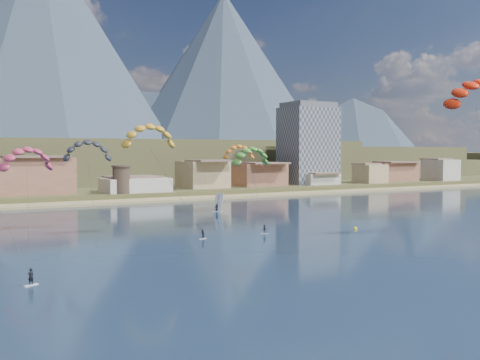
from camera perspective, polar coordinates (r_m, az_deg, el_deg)
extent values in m
plane|color=black|center=(65.22, 14.15, -10.11)|extent=(2400.00, 2400.00, 0.00)
cube|color=tan|center=(158.82, -13.22, -2.30)|extent=(2200.00, 12.00, 0.90)
cube|color=brown|center=(278.92, -11.87, 1.87)|extent=(320.00, 150.00, 15.00)
cube|color=brown|center=(394.20, 21.08, 1.54)|extent=(240.00, 120.00, 8.00)
cone|color=#2C3A4A|center=(913.02, -20.37, 13.37)|extent=(440.00, 440.00, 360.00)
cone|color=#2C3A4A|center=(964.46, -1.70, 10.88)|extent=(380.00, 380.00, 290.00)
cone|color=#2C3A4A|center=(1126.62, 10.92, 8.67)|extent=(340.00, 340.00, 250.00)
cone|color=#2C3A4A|center=(1284.62, 18.18, 7.20)|extent=(320.00, 320.00, 220.00)
cube|color=gray|center=(216.51, 7.17, 3.59)|extent=(20.00, 16.00, 30.00)
cube|color=#59595E|center=(217.27, 7.20, 7.81)|extent=(18.00, 14.40, 2.00)
cylinder|color=#47382D|center=(167.48, -12.37, -0.04)|extent=(5.20, 5.20, 8.00)
cylinder|color=#47382D|center=(167.31, -12.38, 1.43)|extent=(5.82, 5.82, 0.60)
cube|color=silver|center=(64.72, -21.13, -10.27)|extent=(1.65, 1.02, 0.11)
imported|color=black|center=(64.51, -21.14, -9.44)|extent=(0.78, 0.65, 1.83)
cube|color=silver|center=(91.94, -3.97, -6.17)|extent=(1.32, 0.51, 0.09)
imported|color=black|center=(91.82, -3.97, -5.69)|extent=(0.77, 0.63, 1.49)
cylinder|color=#262626|center=(94.48, -6.85, -0.93)|extent=(0.05, 0.05, 18.65)
cube|color=silver|center=(97.50, 2.60, -5.64)|extent=(1.29, 1.06, 0.09)
imported|color=black|center=(97.39, 2.60, -5.18)|extent=(1.11, 1.00, 1.50)
cylinder|color=#262626|center=(101.85, 1.85, -1.60)|extent=(0.05, 0.05, 15.37)
cylinder|color=#262626|center=(97.03, -21.09, -2.37)|extent=(0.04, 0.04, 13.84)
cylinder|color=#262626|center=(103.40, -15.16, -1.54)|extent=(0.04, 0.04, 15.08)
cylinder|color=#262626|center=(130.06, 0.75, -0.55)|extent=(0.04, 0.04, 14.98)
cube|color=silver|center=(133.08, -2.43, -3.31)|extent=(2.63, 1.48, 0.13)
imported|color=black|center=(132.97, -2.43, -2.90)|extent=(1.02, 0.82, 1.82)
cube|color=white|center=(133.04, -2.27, -2.33)|extent=(1.77, 2.91, 4.34)
sphere|color=#FEFF1A|center=(105.16, 12.02, -5.03)|extent=(0.73, 0.73, 0.73)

